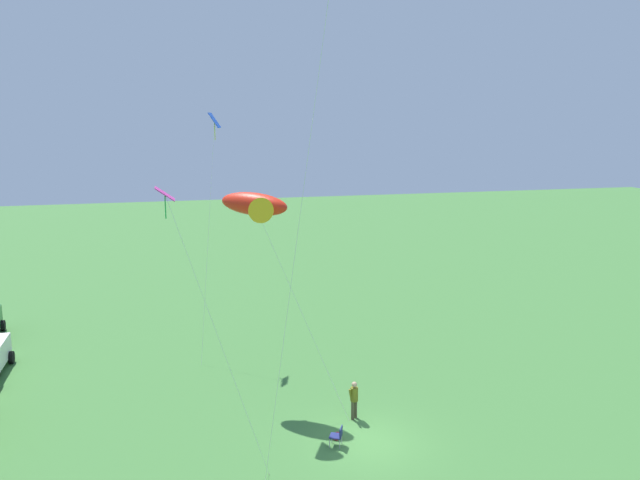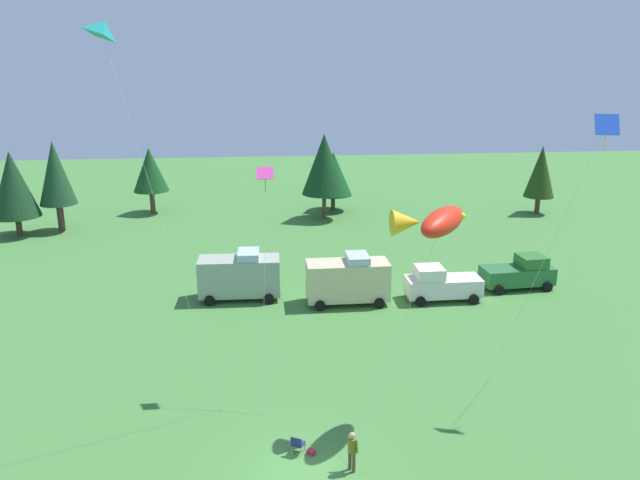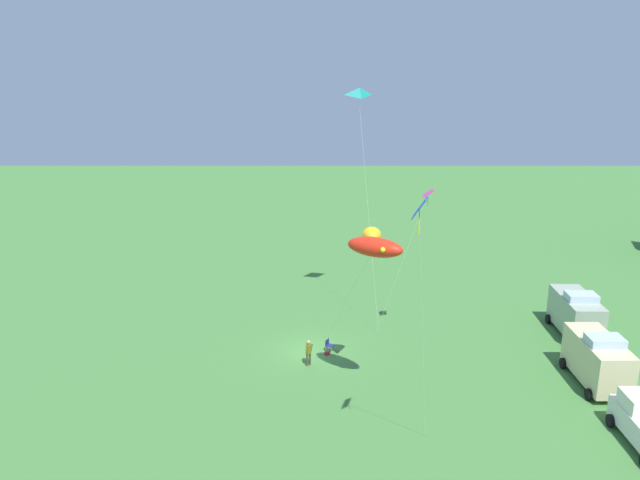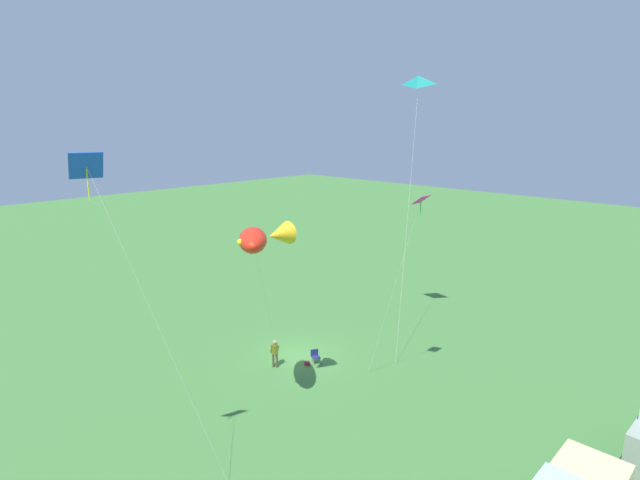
% 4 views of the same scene
% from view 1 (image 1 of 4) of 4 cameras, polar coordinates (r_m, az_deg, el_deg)
% --- Properties ---
extents(ground_plane, '(160.00, 160.00, 0.00)m').
position_cam_1_polar(ground_plane, '(27.09, 4.43, -17.91)').
color(ground_plane, '#417937').
extents(person_kite_flyer, '(0.49, 0.55, 1.74)m').
position_cam_1_polar(person_kite_flyer, '(28.39, 3.14, -14.15)').
color(person_kite_flyer, '#48432D').
rests_on(person_kite_flyer, ground).
extents(folding_chair, '(0.65, 0.65, 0.82)m').
position_cam_1_polar(folding_chair, '(26.51, 1.65, -17.37)').
color(folding_chair, navy).
rests_on(folding_chair, ground).
extents(backpack_on_grass, '(0.37, 0.39, 0.22)m').
position_cam_1_polar(backpack_on_grass, '(27.20, 1.57, -17.49)').
color(backpack_on_grass, maroon).
rests_on(backpack_on_grass, ground).
extents(kite_large_fish, '(6.01, 5.20, 9.80)m').
position_cam_1_polar(kite_large_fish, '(28.94, -5.95, 3.20)').
color(kite_large_fish, red).
rests_on(kite_large_fish, ground).
extents(kite_diamond_rainbow, '(0.80, 3.66, 10.86)m').
position_cam_1_polar(kite_diamond_rainbow, '(21.64, -13.61, 2.97)').
color(kite_diamond_rainbow, '#D03596').
rests_on(kite_diamond_rainbow, ground).
extents(kite_diamond_blue, '(4.32, 1.84, 13.42)m').
position_cam_1_polar(kite_diamond_blue, '(36.14, -9.66, 10.09)').
color(kite_diamond_blue, blue).
rests_on(kite_diamond_blue, ground).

